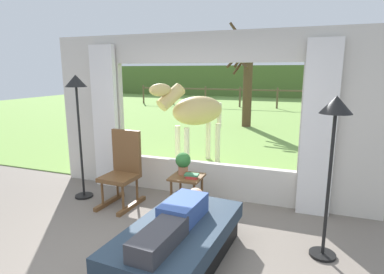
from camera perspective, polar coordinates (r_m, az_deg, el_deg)
The scene contains 16 objects.
back_wall_with_window at distance 4.93m, azimuth 1.84°, elevation 3.30°, with size 5.20×0.12×2.55m.
curtain_panel_left at distance 5.58m, azimuth -15.37°, elevation 3.37°, with size 0.44×0.10×2.40m, color silver.
curtain_panel_right at distance 4.56m, azimuth 21.84°, elevation 1.12°, with size 0.44×0.10×2.40m, color silver.
outdoor_pasture_lawn at distance 15.73m, azimuth 14.43°, elevation 4.26°, with size 36.00×21.68×0.02m, color #759E47.
distant_hill_ridge at distance 25.43m, azimuth 16.91°, elevation 9.57°, with size 36.00×2.00×2.40m, color #506C31.
recliner_sofa at distance 3.48m, azimuth -2.47°, elevation -18.57°, with size 1.02×1.76×0.42m.
reclining_person at distance 3.30m, azimuth -2.86°, elevation -14.43°, with size 0.38×1.44×0.22m.
rocking_chair at distance 4.86m, azimuth -12.32°, elevation -5.64°, with size 0.51×0.71×1.12m.
side_table at distance 4.54m, azimuth -0.93°, elevation -8.18°, with size 0.44×0.44×0.52m.
potted_plant at distance 4.54m, azimuth -1.61°, elevation -4.53°, with size 0.22×0.22×0.32m.
book_stack at distance 4.42m, azimuth -0.05°, elevation -7.03°, with size 0.20×0.15×0.06m.
floor_lamp_left at distance 5.09m, azimuth -20.03°, elevation 6.35°, with size 0.32×0.32×1.93m.
floor_lamp_right at distance 3.48m, azimuth 24.26°, elevation 1.30°, with size 0.32×0.32×1.75m.
horse at distance 6.57m, azimuth 0.55°, elevation 4.62°, with size 1.27×1.71×1.73m.
pasture_tree at distance 11.44m, azimuth 9.84°, elevation 9.72°, with size 1.09×1.45×3.56m.
pasture_fence_line at distance 17.43m, azimuth 15.17°, elevation 7.36°, with size 16.10×0.10×1.10m.
Camera 1 is at (1.53, -2.37, 1.98)m, focal length 29.55 mm.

